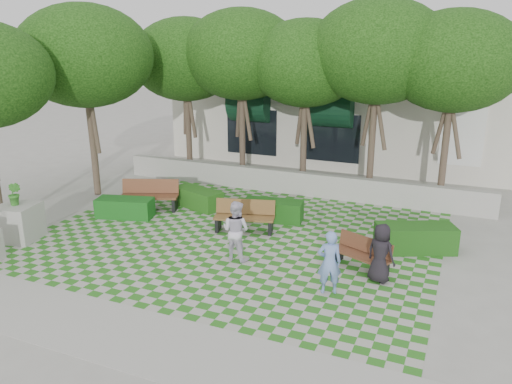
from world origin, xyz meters
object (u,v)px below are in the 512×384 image
at_px(hedge_midleft, 198,198).
at_px(hedge_west, 125,208).
at_px(hedge_midright, 273,210).
at_px(person_white, 236,230).
at_px(bench_west, 150,196).
at_px(planter_back, 19,221).
at_px(bench_east, 361,254).
at_px(person_dark, 381,253).
at_px(bench_mid, 245,217).
at_px(hedge_east, 415,238).
at_px(person_blue, 329,262).

height_order(hedge_midleft, hedge_west, hedge_midleft).
xyz_separation_m(hedge_midright, person_white, (0.22, -3.34, 0.49)).
bearing_deg(bench_west, hedge_west, -127.24).
relative_size(bench_west, planter_back, 1.18).
distance_m(bench_east, hedge_midright, 4.39).
relative_size(hedge_west, person_dark, 1.25).
bearing_deg(hedge_midright, hedge_west, -159.94).
xyz_separation_m(hedge_midright, hedge_west, (-4.78, -1.74, -0.01)).
bearing_deg(bench_mid, bench_west, 156.18).
height_order(bench_east, hedge_west, bench_east).
bearing_deg(bench_mid, planter_back, -165.86).
bearing_deg(hedge_east, bench_west, 179.48).
bearing_deg(person_blue, bench_mid, -62.57).
height_order(bench_mid, person_blue, person_blue).
distance_m(hedge_midright, person_blue, 5.26).
distance_m(planter_back, person_dark, 10.66).
relative_size(hedge_midleft, person_dark, 1.28).
distance_m(bench_west, hedge_midright, 4.54).
xyz_separation_m(bench_mid, person_white, (0.67, -2.03, 0.36)).
bearing_deg(planter_back, hedge_west, 60.46).
bearing_deg(bench_west, hedge_east, -21.94).
height_order(hedge_midleft, person_blue, person_blue).
bearing_deg(person_blue, hedge_midleft, -58.99).
xyz_separation_m(hedge_midright, planter_back, (-6.44, -4.68, 0.26)).
bearing_deg(hedge_west, hedge_midright, 20.06).
distance_m(bench_east, person_white, 3.43).
distance_m(bench_west, person_white, 5.40).
distance_m(bench_mid, planter_back, 6.87).
height_order(bench_east, person_white, person_white).
relative_size(hedge_east, hedge_midleft, 1.13).
xyz_separation_m(bench_east, person_white, (-3.32, -0.73, 0.43)).
xyz_separation_m(bench_west, person_dark, (8.59, -2.42, 0.24)).
bearing_deg(bench_east, hedge_east, 80.56).
xyz_separation_m(bench_mid, hedge_west, (-4.32, -0.44, -0.15)).
distance_m(bench_mid, hedge_midleft, 2.99).
bearing_deg(bench_east, person_dark, -18.86).
bearing_deg(bench_east, bench_west, -170.11).
bearing_deg(bench_mid, person_blue, -54.61).
xyz_separation_m(hedge_east, hedge_midleft, (-7.74, 0.98, -0.04)).
xyz_separation_m(hedge_east, planter_back, (-11.14, -3.89, 0.22)).
relative_size(bench_east, planter_back, 0.94).
distance_m(hedge_west, person_white, 5.27).
xyz_separation_m(planter_back, person_blue, (9.54, 0.46, 0.18)).
xyz_separation_m(bench_east, person_blue, (-0.44, -1.62, 0.38)).
bearing_deg(hedge_west, hedge_midleft, 48.17).
xyz_separation_m(bench_mid, person_blue, (3.56, -2.92, 0.31)).
xyz_separation_m(bench_west, person_white, (4.70, -2.64, 0.32)).
bearing_deg(bench_east, planter_back, -145.02).
distance_m(hedge_midright, person_white, 3.38).
xyz_separation_m(hedge_midleft, person_white, (3.25, -3.54, 0.50)).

